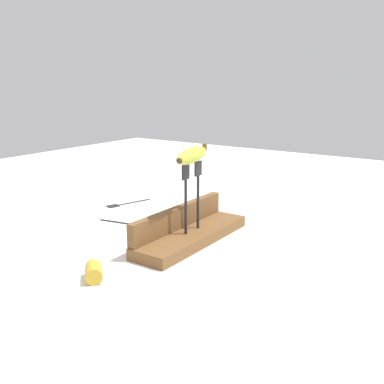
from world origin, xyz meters
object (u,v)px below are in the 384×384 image
at_px(fork_stand_center, 193,191).
at_px(fork_fallen_far, 123,204).
at_px(banana_raised_center, 193,155).
at_px(fork_fallen_near, 134,224).
at_px(banana_chunk_near, 94,272).

height_order(fork_stand_center, fork_fallen_far, fork_stand_center).
distance_m(fork_stand_center, fork_fallen_far, 0.43).
height_order(banana_raised_center, fork_fallen_near, banana_raised_center).
relative_size(banana_raised_center, fork_fallen_near, 0.99).
bearing_deg(fork_fallen_far, fork_stand_center, -112.15).
xyz_separation_m(fork_stand_center, fork_fallen_far, (0.15, 0.38, -0.13)).
relative_size(fork_stand_center, fork_fallen_far, 1.11).
distance_m(fork_fallen_far, banana_chunk_near, 0.56).
bearing_deg(fork_stand_center, banana_chunk_near, 171.96).
xyz_separation_m(fork_stand_center, banana_raised_center, (-0.00, -0.00, 0.09)).
xyz_separation_m(fork_fallen_far, banana_chunk_near, (-0.45, -0.34, 0.01)).
bearing_deg(fork_fallen_near, fork_stand_center, -94.17).
distance_m(fork_stand_center, banana_chunk_near, 0.32).
bearing_deg(fork_stand_center, banana_raised_center, -168.04).
bearing_deg(fork_fallen_near, banana_raised_center, -94.19).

